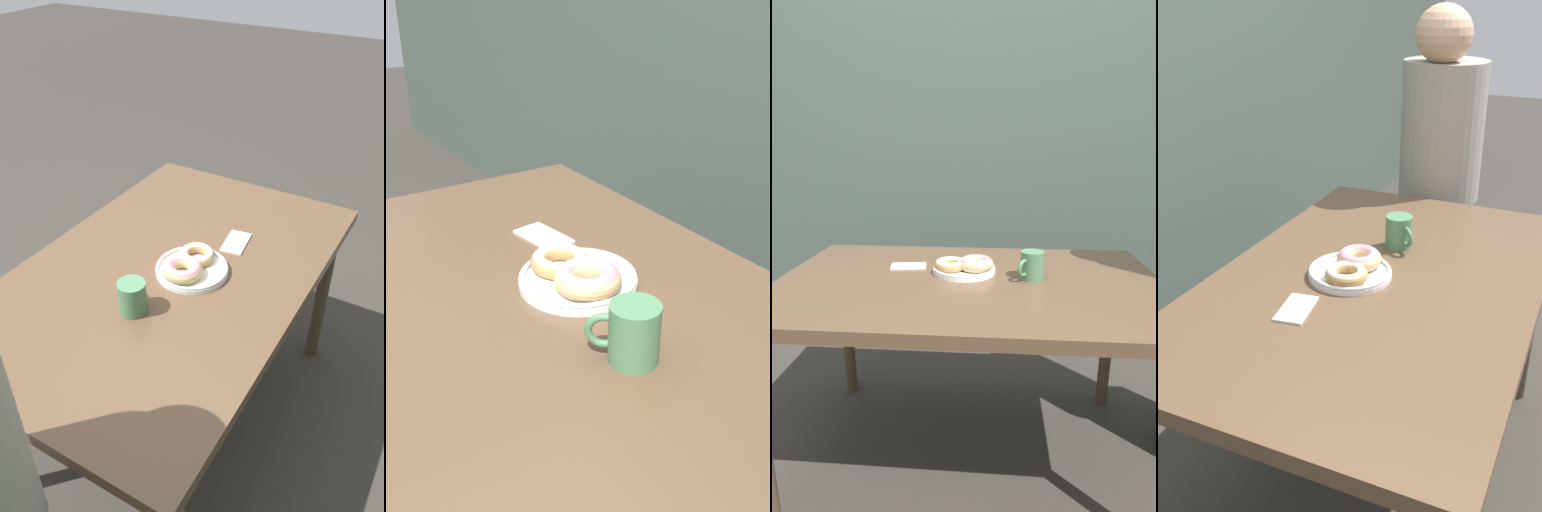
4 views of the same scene
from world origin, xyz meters
The scene contains 5 objects.
ground_plane centered at (0.00, 0.00, 0.00)m, with size 14.00×14.00×0.00m, color #38332D.
dining_table centered at (0.00, 0.12, 0.64)m, with size 1.29×0.83×0.71m.
donut_plate centered at (-0.02, 0.18, 0.73)m, with size 0.23×0.22×0.06m.
coffee_mug centered at (0.21, 0.13, 0.76)m, with size 0.09×0.10×0.10m.
napkin centered at (-0.23, 0.23, 0.71)m, with size 0.14×0.09×0.01m.
Camera 1 is at (1.03, 0.80, 1.63)m, focal length 35.00 mm.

